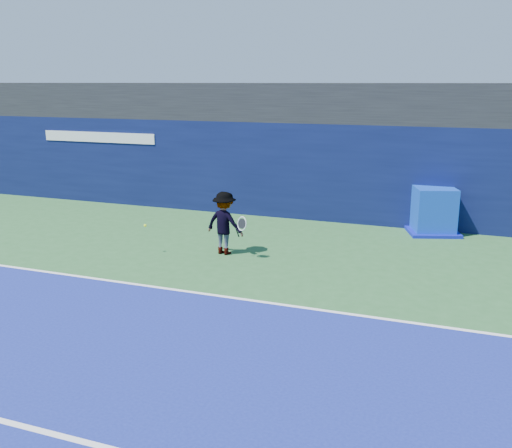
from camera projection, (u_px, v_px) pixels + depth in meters
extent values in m
plane|color=#2A5D2D|center=(101.00, 355.00, 9.09)|extent=(80.00, 80.00, 0.00)
cube|color=white|center=(188.00, 291.00, 11.82)|extent=(24.00, 0.10, 0.01)
cube|color=white|center=(8.00, 423.00, 7.27)|extent=(24.00, 0.10, 0.01)
cube|color=black|center=(303.00, 102.00, 18.67)|extent=(36.00, 3.00, 1.20)
cube|color=#0A1139|center=(293.00, 170.00, 18.27)|extent=(36.00, 1.00, 3.00)
cube|color=white|center=(98.00, 137.00, 19.98)|extent=(4.50, 0.04, 0.35)
cube|color=#0C36B3|center=(433.00, 210.00, 16.32)|extent=(1.40, 1.40, 1.33)
cube|color=#0B129D|center=(432.00, 231.00, 16.47)|extent=(1.74, 1.74, 0.09)
imported|color=white|center=(225.00, 223.00, 14.28)|extent=(1.11, 0.76, 1.59)
cylinder|color=black|center=(237.00, 233.00, 13.94)|extent=(0.08, 0.14, 0.25)
torus|color=white|center=(242.00, 224.00, 13.79)|extent=(0.29, 0.17, 0.29)
cylinder|color=black|center=(242.00, 224.00, 13.79)|extent=(0.25, 0.13, 0.24)
sphere|color=#DBF61B|center=(145.00, 226.00, 14.28)|extent=(0.07, 0.07, 0.07)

